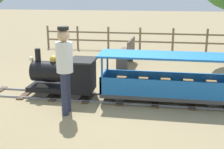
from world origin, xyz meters
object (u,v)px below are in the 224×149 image
passenger_car (166,83)px  conductor_person (65,64)px  park_bench (127,52)px  locomotive (65,75)px

passenger_car → conductor_person: bearing=115.0°
conductor_person → park_bench: conductor_person is taller
conductor_person → park_bench: (3.86, -0.69, -0.54)m
locomotive → park_bench: 3.17m
passenger_car → park_bench: (3.01, 1.14, -0.01)m
passenger_car → conductor_person: conductor_person is taller
passenger_car → park_bench: passenger_car is taller
locomotive → passenger_car: 2.11m
locomotive → passenger_car: locomotive is taller
locomotive → conductor_person: (-0.85, -0.29, 0.47)m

